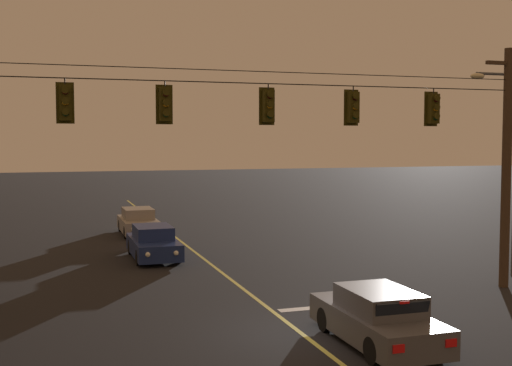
% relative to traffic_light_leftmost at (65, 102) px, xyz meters
% --- Properties ---
extents(ground_plane, '(180.00, 180.00, 0.00)m').
position_rel_traffic_light_leftmost_xyz_m(ground_plane, '(5.73, -2.85, -6.04)').
color(ground_plane, black).
extents(lane_centre_stripe, '(0.14, 60.00, 0.01)m').
position_rel_traffic_light_leftmost_xyz_m(lane_centre_stripe, '(5.73, 6.02, -6.04)').
color(lane_centre_stripe, '#D1C64C').
rests_on(lane_centre_stripe, ground).
extents(stop_bar_paint, '(3.40, 0.36, 0.01)m').
position_rel_traffic_light_leftmost_xyz_m(stop_bar_paint, '(7.63, -0.58, -6.04)').
color(stop_bar_paint, silver).
rests_on(stop_bar_paint, ground).
extents(signal_span_assembly, '(19.01, 0.32, 8.10)m').
position_rel_traffic_light_leftmost_xyz_m(signal_span_assembly, '(5.73, 0.02, -1.84)').
color(signal_span_assembly, '#423021').
rests_on(signal_span_assembly, ground).
extents(traffic_light_leftmost, '(0.48, 0.41, 1.22)m').
position_rel_traffic_light_leftmost_xyz_m(traffic_light_leftmost, '(0.00, 0.00, 0.00)').
color(traffic_light_leftmost, black).
extents(traffic_light_left_inner, '(0.48, 0.41, 1.22)m').
position_rel_traffic_light_leftmost_xyz_m(traffic_light_left_inner, '(2.71, 0.00, 0.00)').
color(traffic_light_left_inner, black).
extents(traffic_light_centre, '(0.48, 0.41, 1.22)m').
position_rel_traffic_light_leftmost_xyz_m(traffic_light_centre, '(5.79, 0.00, 0.00)').
color(traffic_light_centre, black).
extents(traffic_light_right_inner, '(0.48, 0.41, 1.22)m').
position_rel_traffic_light_leftmost_xyz_m(traffic_light_right_inner, '(8.57, 0.00, 0.00)').
color(traffic_light_right_inner, black).
extents(traffic_light_rightmost, '(0.48, 0.41, 1.22)m').
position_rel_traffic_light_leftmost_xyz_m(traffic_light_rightmost, '(11.43, 0.00, 0.00)').
color(traffic_light_rightmost, black).
extents(car_waiting_near_lane, '(1.80, 4.33, 1.39)m').
position_rel_traffic_light_leftmost_xyz_m(car_waiting_near_lane, '(7.19, -4.24, -5.40)').
color(car_waiting_near_lane, '#4C4C51').
rests_on(car_waiting_near_lane, ground).
extents(car_oncoming_lead, '(1.80, 4.42, 1.39)m').
position_rel_traffic_light_leftmost_xyz_m(car_oncoming_lead, '(3.72, 9.02, -5.40)').
color(car_oncoming_lead, navy).
rests_on(car_oncoming_lead, ground).
extents(car_oncoming_trailing, '(1.80, 4.42, 1.39)m').
position_rel_traffic_light_leftmost_xyz_m(car_oncoming_trailing, '(4.04, 16.32, -5.40)').
color(car_oncoming_trailing, gray).
rests_on(car_oncoming_trailing, ground).
extents(street_lamp_corner, '(2.11, 0.30, 7.52)m').
position_rel_traffic_light_leftmost_xyz_m(street_lamp_corner, '(15.59, 1.47, -1.49)').
color(street_lamp_corner, '#4C4F54').
rests_on(street_lamp_corner, ground).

